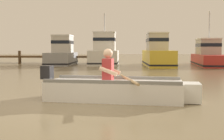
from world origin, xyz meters
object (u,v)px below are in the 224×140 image
object	(u,v)px
rowboat_with_person	(117,89)
moored_boat_grey	(62,54)
moored_boat_white	(105,52)
moored_boat_red	(208,55)
moored_boat_yellow	(157,53)

from	to	relation	value
rowboat_with_person	moored_boat_grey	xyz separation A→B (m)	(-5.34, 14.81, 0.56)
moored_boat_grey	moored_boat_white	xyz separation A→B (m)	(3.14, 0.42, 0.09)
moored_boat_white	moored_boat_red	world-z (taller)	moored_boat_red
moored_boat_yellow	moored_boat_red	size ratio (longest dim) A/B	0.95
moored_boat_grey	moored_boat_red	bearing A→B (deg)	0.81
moored_boat_grey	moored_boat_yellow	size ratio (longest dim) A/B	0.79
moored_boat_white	moored_boat_yellow	bearing A→B (deg)	-14.60
moored_boat_yellow	moored_boat_white	bearing A→B (deg)	165.40
rowboat_with_person	moored_boat_white	size ratio (longest dim) A/B	0.79
moored_boat_grey	moored_boat_yellow	world-z (taller)	moored_boat_yellow
moored_boat_yellow	moored_boat_red	xyz separation A→B (m)	(3.69, 0.74, -0.15)
rowboat_with_person	moored_boat_white	xyz separation A→B (m)	(-2.20, 15.23, 0.66)
moored_boat_grey	moored_boat_yellow	distance (m)	7.03
moored_boat_red	rowboat_with_person	bearing A→B (deg)	-109.69
moored_boat_white	moored_boat_red	distance (m)	7.56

